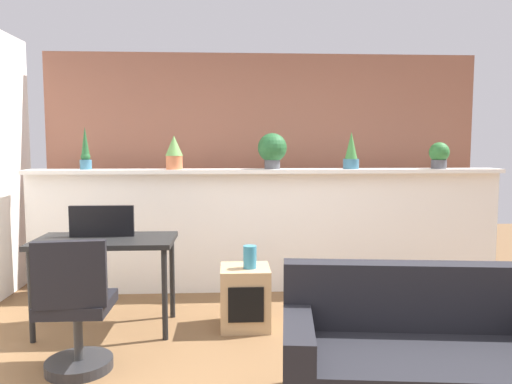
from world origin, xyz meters
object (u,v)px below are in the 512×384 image
(potted_plant_1, at_px, (174,152))
(tv_monitor, at_px, (102,221))
(potted_plant_4, at_px, (439,155))
(desk, at_px, (105,249))
(potted_plant_0, at_px, (85,152))
(potted_plant_2, at_px, (272,149))
(side_cube_shelf, at_px, (245,297))
(office_chair, at_px, (76,316))
(vase_on_shelf, at_px, (250,257))
(potted_plant_3, at_px, (351,152))
(couch, at_px, (424,366))

(potted_plant_1, distance_m, tv_monitor, 1.15)
(potted_plant_4, height_order, tv_monitor, potted_plant_4)
(desk, distance_m, tv_monitor, 0.23)
(potted_plant_4, xyz_separation_m, desk, (-3.14, -0.97, -0.73))
(potted_plant_0, bearing_deg, desk, -67.27)
(potted_plant_2, xyz_separation_m, desk, (-1.43, -1.00, -0.79))
(side_cube_shelf, bearing_deg, potted_plant_1, 124.41)
(potted_plant_0, height_order, tv_monitor, potted_plant_0)
(desk, relative_size, side_cube_shelf, 2.20)
(potted_plant_1, bearing_deg, potted_plant_2, 2.11)
(potted_plant_2, height_order, desk, potted_plant_2)
(potted_plant_1, distance_m, potted_plant_2, 0.98)
(office_chair, distance_m, vase_on_shelf, 1.40)
(desk, relative_size, vase_on_shelf, 5.97)
(potted_plant_2, height_order, tv_monitor, potted_plant_2)
(office_chair, height_order, side_cube_shelf, office_chair)
(potted_plant_0, height_order, potted_plant_1, potted_plant_0)
(side_cube_shelf, bearing_deg, potted_plant_2, 73.02)
(potted_plant_3, relative_size, office_chair, 0.41)
(potted_plant_4, relative_size, couch, 0.16)
(desk, height_order, side_cube_shelf, desk)
(potted_plant_2, relative_size, tv_monitor, 0.70)
(potted_plant_0, distance_m, potted_plant_4, 3.55)
(potted_plant_2, distance_m, office_chair, 2.53)
(potted_plant_4, distance_m, office_chair, 3.74)
(potted_plant_4, bearing_deg, potted_plant_3, 179.57)
(potted_plant_0, height_order, vase_on_shelf, potted_plant_0)
(potted_plant_1, xyz_separation_m, office_chair, (-0.46, -1.75, -1.04))
(couch, bearing_deg, side_cube_shelf, 124.29)
(desk, xyz_separation_m, couch, (2.07, -1.40, -0.38))
(potted_plant_3, distance_m, vase_on_shelf, 1.69)
(potted_plant_2, distance_m, vase_on_shelf, 1.38)
(potted_plant_2, xyz_separation_m, vase_on_shelf, (-0.27, -1.04, -0.86))
(desk, bearing_deg, potted_plant_3, 23.57)
(side_cube_shelf, bearing_deg, office_chair, -145.48)
(potted_plant_3, xyz_separation_m, desk, (-2.23, -0.97, -0.76))
(potted_plant_0, relative_size, potted_plant_3, 1.12)
(potted_plant_0, bearing_deg, office_chair, -77.01)
(side_cube_shelf, relative_size, couch, 0.31)
(desk, bearing_deg, vase_on_shelf, -2.08)
(potted_plant_4, distance_m, couch, 2.82)
(potted_plant_1, distance_m, couch, 3.08)
(tv_monitor, distance_m, vase_on_shelf, 1.24)
(potted_plant_1, relative_size, office_chair, 0.37)
(office_chair, distance_m, couch, 2.16)
(potted_plant_1, height_order, potted_plant_2, potted_plant_2)
(potted_plant_1, height_order, office_chair, potted_plant_1)
(office_chair, bearing_deg, desk, 89.73)
(tv_monitor, height_order, couch, tv_monitor)
(tv_monitor, bearing_deg, desk, -62.17)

